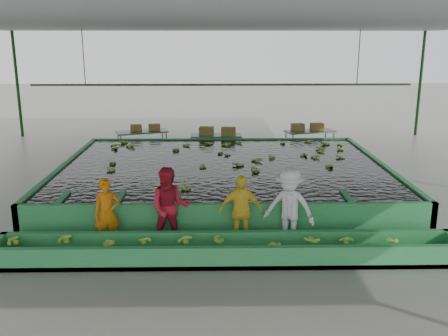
{
  "coord_description": "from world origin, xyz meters",
  "views": [
    {
      "loc": [
        -0.25,
        -13.52,
        4.65
      ],
      "look_at": [
        0.0,
        0.5,
        1.0
      ],
      "focal_mm": 40.0,
      "sensor_mm": 36.0,
      "label": 1
    }
  ],
  "objects_px": {
    "sorting_trough": "(227,250)",
    "worker_a": "(107,213)",
    "box_stack_left": "(145,131)",
    "packing_table_right": "(310,141)",
    "box_stack_mid": "(217,135)",
    "flotation_tank": "(223,177)",
    "worker_d": "(289,208)",
    "worker_b": "(170,208)",
    "packing_table_left": "(142,142)",
    "packing_table_mid": "(216,146)",
    "box_stack_right": "(307,130)",
    "worker_c": "(241,211)"
  },
  "relations": [
    {
      "from": "sorting_trough",
      "to": "worker_a",
      "type": "relative_size",
      "value": 6.19
    },
    {
      "from": "sorting_trough",
      "to": "box_stack_left",
      "type": "relative_size",
      "value": 8.21
    },
    {
      "from": "packing_table_right",
      "to": "box_stack_mid",
      "type": "height_order",
      "value": "box_stack_mid"
    },
    {
      "from": "flotation_tank",
      "to": "box_stack_left",
      "type": "distance_m",
      "value": 6.28
    },
    {
      "from": "worker_d",
      "to": "worker_b",
      "type": "bearing_deg",
      "value": -155.77
    },
    {
      "from": "box_stack_mid",
      "to": "worker_b",
      "type": "bearing_deg",
      "value": -97.26
    },
    {
      "from": "sorting_trough",
      "to": "worker_a",
      "type": "distance_m",
      "value": 2.88
    },
    {
      "from": "worker_d",
      "to": "packing_table_left",
      "type": "bearing_deg",
      "value": 140.31
    },
    {
      "from": "sorting_trough",
      "to": "worker_b",
      "type": "height_order",
      "value": "worker_b"
    },
    {
      "from": "flotation_tank",
      "to": "sorting_trough",
      "type": "relative_size",
      "value": 1.0
    },
    {
      "from": "flotation_tank",
      "to": "box_stack_left",
      "type": "xyz_separation_m",
      "value": [
        -3.15,
        5.41,
        0.5
      ]
    },
    {
      "from": "sorting_trough",
      "to": "packing_table_mid",
      "type": "bearing_deg",
      "value": 91.28
    },
    {
      "from": "packing_table_right",
      "to": "box_stack_mid",
      "type": "distance_m",
      "value": 3.98
    },
    {
      "from": "worker_d",
      "to": "box_stack_left",
      "type": "bearing_deg",
      "value": 139.44
    },
    {
      "from": "packing_table_left",
      "to": "packing_table_right",
      "type": "xyz_separation_m",
      "value": [
        6.98,
        0.08,
        -0.01
      ]
    },
    {
      "from": "worker_d",
      "to": "packing_table_mid",
      "type": "xyz_separation_m",
      "value": [
        -1.64,
        8.9,
        -0.46
      ]
    },
    {
      "from": "box_stack_right",
      "to": "packing_table_right",
      "type": "bearing_deg",
      "value": -12.93
    },
    {
      "from": "worker_c",
      "to": "packing_table_mid",
      "type": "relative_size",
      "value": 0.84
    },
    {
      "from": "worker_b",
      "to": "worker_d",
      "type": "xyz_separation_m",
      "value": [
        2.72,
        0.0,
        -0.02
      ]
    },
    {
      "from": "packing_table_left",
      "to": "worker_d",
      "type": "bearing_deg",
      "value": -63.92
    },
    {
      "from": "worker_a",
      "to": "packing_table_right",
      "type": "distance_m",
      "value": 11.63
    },
    {
      "from": "sorting_trough",
      "to": "packing_table_right",
      "type": "relative_size",
      "value": 4.87
    },
    {
      "from": "worker_c",
      "to": "packing_table_mid",
      "type": "distance_m",
      "value": 8.93
    },
    {
      "from": "packing_table_right",
      "to": "flotation_tank",
      "type": "bearing_deg",
      "value": -124.48
    },
    {
      "from": "worker_d",
      "to": "box_stack_left",
      "type": "distance_m",
      "value": 10.73
    },
    {
      "from": "worker_b",
      "to": "packing_table_left",
      "type": "bearing_deg",
      "value": 97.94
    },
    {
      "from": "packing_table_right",
      "to": "worker_a",
      "type": "bearing_deg",
      "value": -123.51
    },
    {
      "from": "box_stack_mid",
      "to": "flotation_tank",
      "type": "bearing_deg",
      "value": -87.97
    },
    {
      "from": "worker_a",
      "to": "packing_table_right",
      "type": "xyz_separation_m",
      "value": [
        6.42,
        9.69,
        -0.34
      ]
    },
    {
      "from": "worker_c",
      "to": "box_stack_left",
      "type": "bearing_deg",
      "value": 108.92
    },
    {
      "from": "worker_d",
      "to": "box_stack_right",
      "type": "xyz_separation_m",
      "value": [
        2.16,
        9.72,
        0.01
      ]
    },
    {
      "from": "worker_c",
      "to": "packing_table_left",
      "type": "xyz_separation_m",
      "value": [
        -3.6,
        9.61,
        -0.37
      ]
    },
    {
      "from": "packing_table_left",
      "to": "packing_table_mid",
      "type": "distance_m",
      "value": 3.14
    },
    {
      "from": "flotation_tank",
      "to": "packing_table_right",
      "type": "bearing_deg",
      "value": 55.52
    },
    {
      "from": "worker_d",
      "to": "worker_c",
      "type": "bearing_deg",
      "value": -155.77
    },
    {
      "from": "worker_b",
      "to": "packing_table_left",
      "type": "height_order",
      "value": "worker_b"
    },
    {
      "from": "packing_table_right",
      "to": "worker_b",
      "type": "bearing_deg",
      "value": -117.27
    },
    {
      "from": "packing_table_left",
      "to": "box_stack_right",
      "type": "bearing_deg",
      "value": 0.9
    },
    {
      "from": "worker_a",
      "to": "worker_c",
      "type": "height_order",
      "value": "worker_c"
    },
    {
      "from": "worker_c",
      "to": "packing_table_mid",
      "type": "xyz_separation_m",
      "value": [
        -0.53,
        8.9,
        -0.39
      ]
    },
    {
      "from": "packing_table_left",
      "to": "worker_c",
      "type": "bearing_deg",
      "value": -69.48
    },
    {
      "from": "worker_c",
      "to": "packing_table_mid",
      "type": "height_order",
      "value": "worker_c"
    },
    {
      "from": "box_stack_right",
      "to": "worker_b",
      "type": "bearing_deg",
      "value": -116.67
    },
    {
      "from": "flotation_tank",
      "to": "worker_a",
      "type": "height_order",
      "value": "worker_a"
    },
    {
      "from": "packing_table_right",
      "to": "box_stack_mid",
      "type": "bearing_deg",
      "value": -167.98
    },
    {
      "from": "box_stack_left",
      "to": "packing_table_right",
      "type": "bearing_deg",
      "value": -0.14
    },
    {
      "from": "worker_d",
      "to": "packing_table_right",
      "type": "height_order",
      "value": "worker_d"
    },
    {
      "from": "flotation_tank",
      "to": "sorting_trough",
      "type": "xyz_separation_m",
      "value": [
        0.0,
        -5.1,
        -0.2
      ]
    },
    {
      "from": "worker_a",
      "to": "worker_c",
      "type": "relative_size",
      "value": 0.96
    },
    {
      "from": "worker_a",
      "to": "sorting_trough",
      "type": "bearing_deg",
      "value": -28.82
    }
  ]
}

